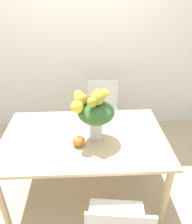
% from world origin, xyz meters
% --- Properties ---
extents(ground_plane, '(12.00, 12.00, 0.00)m').
position_xyz_m(ground_plane, '(0.00, 0.00, 0.00)').
color(ground_plane, tan).
extents(wall_back, '(8.00, 0.06, 2.70)m').
position_xyz_m(wall_back, '(0.00, 1.35, 1.35)').
color(wall_back, white).
rests_on(wall_back, ground_plane).
extents(dining_table, '(1.53, 0.95, 0.73)m').
position_xyz_m(dining_table, '(0.00, 0.00, 0.64)').
color(dining_table, '#D1B284').
rests_on(dining_table, ground_plane).
extents(flower_vase, '(0.37, 0.32, 0.49)m').
position_xyz_m(flower_vase, '(0.10, -0.03, 1.02)').
color(flower_vase, silver).
rests_on(flower_vase, dining_table).
extents(pumpkin, '(0.11, 0.11, 0.10)m').
position_xyz_m(pumpkin, '(-0.04, -0.13, 0.77)').
color(pumpkin, orange).
rests_on(pumpkin, dining_table).
extents(dining_chair_near_window, '(0.43, 0.43, 0.88)m').
position_xyz_m(dining_chair_near_window, '(0.25, 0.85, 0.47)').
color(dining_chair_near_window, white).
rests_on(dining_chair_near_window, ground_plane).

